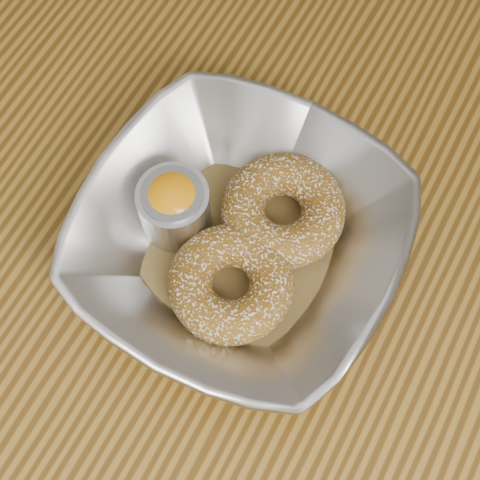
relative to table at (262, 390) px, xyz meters
The scene contains 7 objects.
ground_plane 0.65m from the table, ahead, with size 4.00×4.00×0.00m, color #565659.
table is the anchor object (origin of this frame).
serving_bowl 0.15m from the table, 130.73° to the left, with size 0.24×0.24×0.06m, color #B9BBC0.
parchment 0.14m from the table, 130.73° to the left, with size 0.14×0.14×0.00m, color brown.
donut_back 0.17m from the table, 111.12° to the left, with size 0.09×0.09×0.03m, color brown.
donut_front 0.14m from the table, 144.22° to the left, with size 0.09×0.09×0.03m, color brown.
ramekin 0.19m from the table, 150.09° to the left, with size 0.05×0.05×0.06m.
Camera 1 is at (0.04, -0.12, 1.28)m, focal length 55.00 mm.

